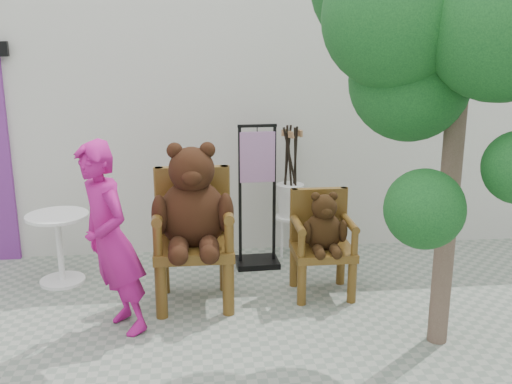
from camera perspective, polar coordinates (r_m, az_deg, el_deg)
ground_plane at (r=4.58m, az=0.97°, el=-16.82°), size 60.00×60.00×0.00m
back_wall at (r=7.04m, az=-2.16°, el=7.53°), size 9.00×1.00×3.00m
chair_big at (r=5.35m, az=-6.03°, el=-2.12°), size 0.71×0.79×1.50m
chair_small at (r=5.63m, az=6.35°, el=-3.90°), size 0.56×0.54×1.00m
person at (r=4.92m, az=-13.66°, el=-4.47°), size 0.65×0.71×1.62m
cafe_table at (r=6.19m, az=-18.24°, el=-4.38°), size 0.60×0.60×0.70m
display_stand at (r=6.26m, az=0.11°, el=-1.99°), size 0.46×0.37×1.51m
stool_bucket at (r=6.54m, az=3.27°, el=-0.73°), size 0.32×0.32×1.45m
tree at (r=4.57m, az=16.77°, el=15.03°), size 2.00×1.74×3.30m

